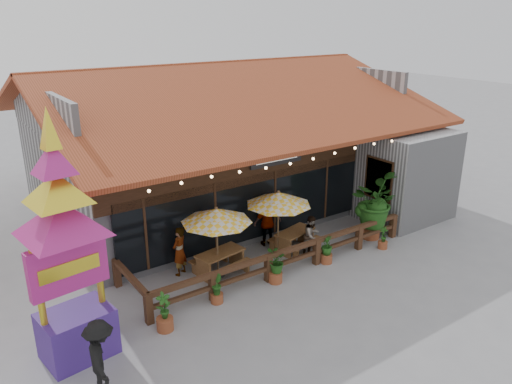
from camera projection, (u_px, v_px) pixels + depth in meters
ground at (317, 254)px, 17.47m from camera, size 100.00×100.00×0.00m
restaurant_building at (224, 152)px, 21.98m from camera, size 15.50×14.73×6.09m
patio_railing at (270, 259)px, 15.84m from camera, size 10.00×2.60×0.92m
umbrella_left at (216, 216)px, 15.35m from camera, size 2.52×2.52×2.39m
umbrella_right at (278, 199)px, 16.75m from camera, size 2.62×2.62×2.40m
picnic_table_left at (220, 259)px, 16.04m from camera, size 1.77×1.59×0.76m
picnic_table_right at (295, 237)px, 17.67m from camera, size 1.78×1.63×0.73m
thai_sign_tower at (62, 225)px, 11.16m from camera, size 2.75×2.75×6.61m
tropical_plant at (373, 202)px, 18.32m from camera, size 2.39×2.38×2.50m
diner_a at (179, 251)px, 15.88m from camera, size 0.71×0.64×1.64m
diner_b at (312, 235)px, 17.25m from camera, size 0.80×0.69×1.44m
diner_c at (268, 222)px, 17.91m from camera, size 1.11×0.67×1.77m
pedestrian at (101, 357)px, 10.84m from camera, size 0.88×1.27×1.79m
planter_a at (164, 315)px, 13.14m from camera, size 0.45×0.45×1.11m
planter_b at (217, 290)px, 14.42m from camera, size 0.38×0.41×0.90m
planter_c at (276, 265)px, 15.46m from camera, size 0.85×0.83×1.06m
planter_d at (327, 250)px, 16.73m from camera, size 0.50×0.50×0.98m
planter_e at (383, 239)px, 17.81m from camera, size 0.34×0.34×0.84m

